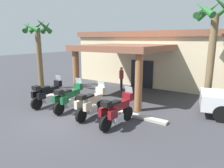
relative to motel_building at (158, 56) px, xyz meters
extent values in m
plane|color=#38383D|center=(0.09, -11.06, -2.19)|extent=(80.00, 80.00, 0.00)
cube|color=beige|center=(-0.01, 0.18, -0.26)|extent=(12.73, 7.04, 3.86)
cube|color=#1E2328|center=(0.09, -3.22, -1.14)|extent=(1.80, 0.15, 2.10)
cube|color=brown|center=(0.17, -5.90, 0.97)|extent=(5.29, 5.62, 0.35)
cylinder|color=brown|center=(-1.93, -8.29, -0.70)|extent=(0.39, 0.39, 2.99)
cylinder|color=brown|center=(2.40, -8.17, -0.70)|extent=(0.39, 0.39, 2.99)
cube|color=brown|center=(-0.01, 0.18, 1.89)|extent=(13.14, 7.45, 0.44)
cylinder|color=black|center=(-2.16, -9.56, -1.86)|extent=(0.15, 0.66, 0.66)
cylinder|color=black|center=(-2.14, -11.11, -1.86)|extent=(0.15, 0.66, 0.66)
cube|color=silver|center=(-2.15, -10.36, -1.82)|extent=(0.33, 0.56, 0.32)
cube|color=black|center=(-2.15, -10.21, -1.31)|extent=(0.32, 1.15, 0.34)
cube|color=black|center=(-2.15, -10.56, -1.09)|extent=(0.29, 0.60, 0.10)
cube|color=black|center=(-2.16, -9.58, -1.04)|extent=(0.44, 0.25, 0.36)
cube|color=#B2BCC6|center=(-2.17, -9.50, -0.76)|extent=(0.40, 0.12, 0.36)
cube|color=black|center=(-2.40, -10.97, -1.43)|extent=(0.19, 0.44, 0.36)
cube|color=black|center=(-1.88, -10.96, -1.43)|extent=(0.19, 0.44, 0.36)
cube|color=black|center=(-2.14, -11.06, -1.02)|extent=(0.36, 0.33, 0.22)
cylinder|color=black|center=(-0.65, -9.44, -1.86)|extent=(0.19, 0.67, 0.66)
cylinder|color=black|center=(-0.52, -10.98, -1.86)|extent=(0.19, 0.67, 0.66)
cube|color=silver|center=(-0.59, -10.23, -1.82)|extent=(0.37, 0.58, 0.32)
cube|color=#19512D|center=(-0.60, -10.08, -1.31)|extent=(0.39, 1.17, 0.34)
cube|color=black|center=(-0.57, -10.43, -1.09)|extent=(0.33, 0.62, 0.10)
cube|color=#19512D|center=(-0.65, -9.46, -1.04)|extent=(0.46, 0.28, 0.36)
cube|color=#B2BCC6|center=(-0.66, -9.38, -0.76)|extent=(0.41, 0.15, 0.36)
cube|color=#19512D|center=(-0.80, -10.85, -1.43)|extent=(0.22, 0.45, 0.36)
cube|color=#19512D|center=(-0.28, -10.81, -1.43)|extent=(0.22, 0.45, 0.36)
cube|color=black|center=(-0.53, -10.93, -1.02)|extent=(0.39, 0.35, 0.22)
cylinder|color=black|center=(0.94, -9.47, -1.86)|extent=(0.17, 0.67, 0.66)
cylinder|color=black|center=(1.02, -11.02, -1.86)|extent=(0.17, 0.67, 0.66)
cube|color=silver|center=(0.98, -10.27, -1.82)|extent=(0.35, 0.58, 0.32)
cube|color=beige|center=(0.97, -10.12, -1.31)|extent=(0.36, 1.16, 0.34)
cube|color=black|center=(0.99, -10.47, -1.09)|extent=(0.31, 0.61, 0.10)
cube|color=beige|center=(0.94, -9.49, -1.04)|extent=(0.45, 0.26, 0.36)
cube|color=#B2BCC6|center=(0.93, -9.41, -0.76)|extent=(0.41, 0.14, 0.36)
cube|color=beige|center=(0.75, -10.88, -1.43)|extent=(0.20, 0.45, 0.36)
cube|color=beige|center=(1.27, -10.86, -1.43)|extent=(0.20, 0.45, 0.36)
cube|color=black|center=(1.02, -10.97, -1.02)|extent=(0.38, 0.34, 0.22)
cylinder|color=black|center=(2.61, -9.60, -1.86)|extent=(0.19, 0.67, 0.66)
cylinder|color=black|center=(2.48, -11.14, -1.86)|extent=(0.19, 0.67, 0.66)
cube|color=silver|center=(2.55, -10.39, -1.82)|extent=(0.36, 0.58, 0.32)
cube|color=maroon|center=(2.56, -10.24, -1.31)|extent=(0.39, 1.17, 0.34)
cube|color=black|center=(2.53, -10.59, -1.09)|extent=(0.33, 0.62, 0.10)
cube|color=maroon|center=(2.61, -9.62, -1.04)|extent=(0.46, 0.27, 0.36)
cube|color=#B2BCC6|center=(2.61, -9.54, -0.76)|extent=(0.41, 0.15, 0.36)
cube|color=maroon|center=(2.24, -10.97, -1.43)|extent=(0.21, 0.45, 0.36)
cube|color=maroon|center=(2.76, -11.01, -1.43)|extent=(0.21, 0.45, 0.36)
cube|color=black|center=(2.49, -11.09, -1.02)|extent=(0.38, 0.35, 0.22)
cylinder|color=black|center=(-0.84, -4.73, -1.78)|extent=(0.14, 0.14, 0.84)
cylinder|color=black|center=(-0.71, -4.86, -1.78)|extent=(0.14, 0.14, 0.84)
cylinder|color=#B23333|center=(-0.78, -4.80, -1.06)|extent=(0.32, 0.32, 0.59)
cylinder|color=#B23333|center=(-0.93, -4.64, -1.03)|extent=(0.09, 0.09, 0.56)
cylinder|color=#B23333|center=(-0.62, -4.95, -1.03)|extent=(0.09, 0.09, 0.56)
sphere|color=tan|center=(-0.78, -4.80, -0.62)|extent=(0.23, 0.23, 0.23)
cylinder|color=black|center=(5.84, -5.72, -1.79)|extent=(0.84, 0.43, 0.80)
cylinder|color=black|center=(6.24, -7.37, -1.79)|extent=(0.84, 0.43, 0.80)
cylinder|color=brown|center=(5.15, -4.91, 0.31)|extent=(0.39, 0.39, 5.01)
cone|color=#236028|center=(5.45, -4.20, 3.08)|extent=(1.50, 0.90, 1.18)
cone|color=#236028|center=(4.71, -4.28, 3.09)|extent=(1.40, 1.13, 1.21)
cone|color=#236028|center=(4.38, -4.87, 2.97)|extent=(0.45, 1.59, 0.86)
cone|color=#236028|center=(4.68, -5.52, 3.05)|extent=(1.41, 1.22, 1.09)
cone|color=#236028|center=(5.58, -5.56, 3.10)|extent=(1.40, 1.09, 1.23)
cylinder|color=brown|center=(-5.76, -8.14, -0.02)|extent=(0.38, 0.38, 4.36)
cone|color=#236028|center=(-5.08, -8.09, 2.40)|extent=(0.46, 1.36, 1.07)
cone|color=#236028|center=(-5.63, -7.47, 2.36)|extent=(1.42, 0.61, 0.97)
cone|color=#236028|center=(-6.31, -7.74, 2.41)|extent=(1.06, 1.28, 1.10)
cone|color=#236028|center=(-6.27, -8.60, 2.35)|extent=(1.19, 1.27, 0.95)
cone|color=#236028|center=(-5.57, -8.80, 2.31)|extent=(1.45, 0.74, 0.81)
cube|color=#ADA89E|center=(0.20, -9.03, -2.13)|extent=(8.26, 0.36, 0.12)
camera|label=1|loc=(7.13, -17.33, 1.52)|focal=32.65mm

